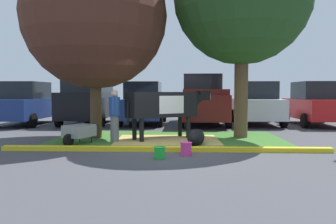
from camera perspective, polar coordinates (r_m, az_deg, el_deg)
name	(u,v)px	position (r m, az deg, el deg)	size (l,w,h in m)	color
ground_plane	(169,151)	(9.26, 0.18, -6.35)	(80.00, 80.00, 0.00)	#424247
grass_island	(168,139)	(11.49, 0.07, -4.41)	(7.41, 4.33, 0.02)	#386B28
curb_yellow	(165,149)	(9.19, -0.49, -6.05)	(8.61, 0.24, 0.12)	yellow
hay_bedding	(168,140)	(11.11, -0.06, -4.60)	(3.20, 2.40, 0.04)	tan
shade_tree_left	(95,17)	(12.12, -11.84, 14.96)	(4.74, 4.74, 6.40)	#4C3823
cow_holstein	(165,105)	(11.27, -0.53, 1.17)	(2.79, 2.09, 1.59)	black
calf_lying	(196,137)	(10.17, 4.59, -4.13)	(0.67, 1.33, 0.48)	black
person_handler	(115,114)	(10.79, -8.71, -0.36)	(0.34, 0.53, 1.62)	slate
wheelbarrow	(79,131)	(10.68, -14.33, -3.07)	(0.99, 1.59, 0.63)	gray
bucket_green	(160,152)	(8.21, -1.38, -6.58)	(0.28, 0.28, 0.28)	green
bucket_pink	(186,148)	(8.62, 2.96, -5.95)	(0.29, 0.29, 0.32)	#EA3893
hatchback_white	(26,104)	(17.83, -22.06, 1.25)	(2.04, 4.41, 2.02)	navy
suv_black	(89,98)	(17.24, -12.73, 2.30)	(2.15, 4.61, 2.52)	black
sedan_blue	(144,104)	(16.82, -4.01, 1.37)	(2.04, 4.41, 2.02)	navy
pickup_truck_maroon	(203,101)	(16.83, 5.70, 1.81)	(2.25, 5.41, 2.42)	maroon
sedan_silver	(256,104)	(17.10, 14.17, 1.31)	(2.04, 4.41, 2.02)	silver
sedan_red	(315,104)	(17.63, 22.76, 1.21)	(2.04, 4.41, 2.02)	red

